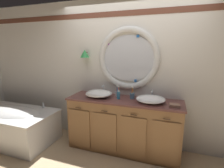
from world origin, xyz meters
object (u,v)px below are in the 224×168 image
at_px(sink_basin_left, 99,94).
at_px(folded_hand_towel, 175,105).
at_px(soap_dispenser, 118,95).
at_px(toothbrush_holder_right, 132,95).
at_px(bathtub, 12,123).
at_px(sink_basin_right, 151,99).
at_px(toothbrush_holder_left, 117,93).

relative_size(sink_basin_left, folded_hand_towel, 3.01).
height_order(sink_basin_left, soap_dispenser, soap_dispenser).
relative_size(soap_dispenser, folded_hand_towel, 1.00).
relative_size(toothbrush_holder_right, soap_dispenser, 1.48).
height_order(bathtub, sink_basin_right, sink_basin_right).
relative_size(toothbrush_holder_left, folded_hand_towel, 1.41).
bearing_deg(toothbrush_holder_right, soap_dispenser, -159.19).
xyz_separation_m(toothbrush_holder_left, folded_hand_towel, (0.95, -0.25, -0.04)).
distance_m(sink_basin_left, soap_dispenser, 0.35).
distance_m(bathtub, sink_basin_left, 1.82).
distance_m(toothbrush_holder_left, soap_dispenser, 0.16).
distance_m(sink_basin_left, toothbrush_holder_right, 0.58).
xyz_separation_m(toothbrush_holder_right, folded_hand_towel, (0.67, -0.19, -0.04)).
relative_size(sink_basin_left, toothbrush_holder_left, 2.13).
xyz_separation_m(sink_basin_left, soap_dispenser, (0.35, 0.02, 0.00)).
height_order(toothbrush_holder_left, folded_hand_towel, toothbrush_holder_left).
relative_size(bathtub, toothbrush_holder_left, 7.73).
bearing_deg(sink_basin_right, toothbrush_holder_left, 164.80).
relative_size(bathtub, sink_basin_left, 3.64).
bearing_deg(bathtub, toothbrush_holder_left, 15.49).
height_order(soap_dispenser, folded_hand_towel, soap_dispenser).
bearing_deg(sink_basin_left, soap_dispenser, 2.57).
height_order(sink_basin_right, toothbrush_holder_right, toothbrush_holder_right).
height_order(sink_basin_right, folded_hand_towel, sink_basin_right).
relative_size(bathtub, toothbrush_holder_right, 7.42).
xyz_separation_m(sink_basin_right, folded_hand_towel, (0.35, -0.09, -0.03)).
bearing_deg(toothbrush_holder_left, toothbrush_holder_right, -12.74).
distance_m(sink_basin_left, toothbrush_holder_left, 0.33).
distance_m(bathtub, folded_hand_towel, 2.97).
relative_size(sink_basin_right, toothbrush_holder_right, 2.01).
bearing_deg(folded_hand_towel, sink_basin_right, 165.36).
bearing_deg(toothbrush_holder_left, bathtub, -164.51).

